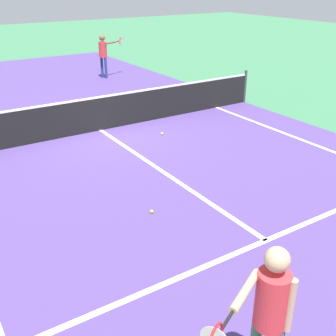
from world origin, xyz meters
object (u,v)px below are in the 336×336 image
Objects in this scene: net at (100,113)px; player_near at (270,307)px; tennis_ball_near_net at (162,134)px; tennis_ball_mid_court at (152,212)px; player_far at (103,51)px.

net is 6.14× the size of player_near.
player_near is 26.38× the size of tennis_ball_near_net.
net is at bearing 76.50° from player_near.
player_near reaches higher than tennis_ball_mid_court.
player_near is 26.38× the size of tennis_ball_mid_court.
net is 1.81m from tennis_ball_near_net.
player_far is (4.93, 14.29, 0.00)m from player_near.
tennis_ball_near_net is at bearing -45.12° from net.
net is at bearing -116.16° from player_far.
player_far reaches higher than net.
net is 6.13× the size of player_far.
net is 4.80m from tennis_ball_mid_court.
tennis_ball_near_net and tennis_ball_mid_court have the same top height.
net reaches higher than tennis_ball_mid_court.
player_far is (2.93, 5.97, 0.60)m from net.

